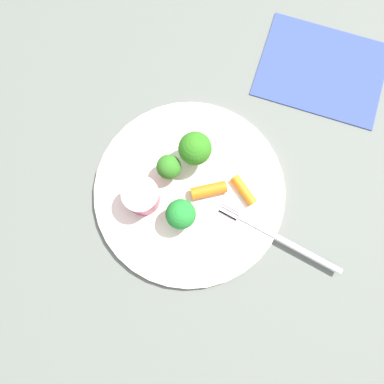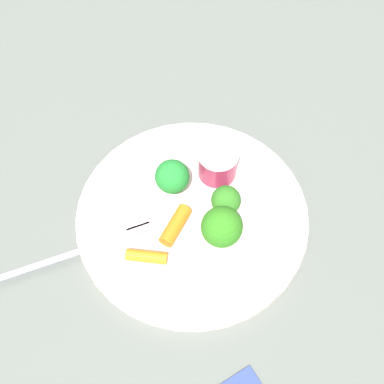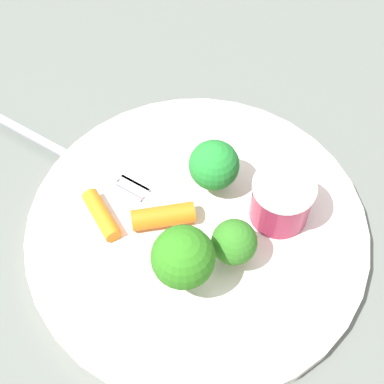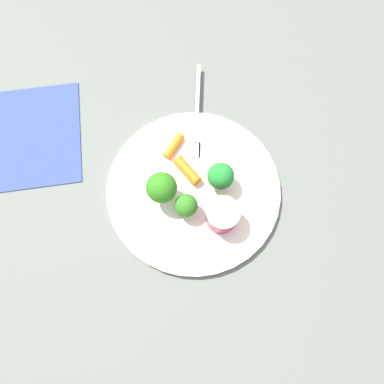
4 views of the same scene
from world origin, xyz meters
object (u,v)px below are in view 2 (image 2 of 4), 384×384
(carrot_stick_0, at_px, (147,256))
(fork, at_px, (76,253))
(carrot_stick_1, at_px, (175,225))
(sauce_cup, at_px, (218,163))
(plate, at_px, (192,217))
(broccoli_floret_2, at_px, (226,200))
(broccoli_floret_0, at_px, (222,227))
(broccoli_floret_1, at_px, (172,177))

(carrot_stick_0, distance_m, fork, 0.08)
(carrot_stick_1, bearing_deg, sauce_cup, -137.73)
(plate, xyz_separation_m, carrot_stick_0, (0.06, 0.04, 0.01))
(sauce_cup, bearing_deg, broccoli_floret_2, 83.27)
(plate, bearing_deg, carrot_stick_1, 29.69)
(sauce_cup, distance_m, broccoli_floret_2, 0.05)
(carrot_stick_0, relative_size, carrot_stick_1, 0.92)
(broccoli_floret_0, height_order, fork, broccoli_floret_0)
(carrot_stick_0, bearing_deg, carrot_stick_1, -144.74)
(plate, distance_m, broccoli_floret_0, 0.07)
(sauce_cup, relative_size, broccoli_floret_1, 1.00)
(broccoli_floret_1, relative_size, carrot_stick_1, 0.98)
(plate, distance_m, sauce_cup, 0.07)
(sauce_cup, bearing_deg, carrot_stick_0, 39.84)
(plate, height_order, broccoli_floret_1, broccoli_floret_1)
(broccoli_floret_2, height_order, carrot_stick_1, broccoli_floret_2)
(carrot_stick_0, relative_size, fork, 0.25)
(broccoli_floret_1, bearing_deg, carrot_stick_1, 79.17)
(sauce_cup, bearing_deg, broccoli_floret_0, 75.70)
(broccoli_floret_0, bearing_deg, carrot_stick_0, -1.40)
(broccoli_floret_0, relative_size, broccoli_floret_2, 1.47)
(carrot_stick_1, bearing_deg, broccoli_floret_1, -100.83)
(plate, distance_m, carrot_stick_0, 0.08)
(plate, distance_m, fork, 0.14)
(fork, bearing_deg, carrot_stick_1, -179.54)
(sauce_cup, distance_m, broccoli_floret_1, 0.06)
(broccoli_floret_1, distance_m, carrot_stick_0, 0.10)
(plate, height_order, sauce_cup, sauce_cup)
(fork, bearing_deg, sauce_cup, -161.04)
(broccoli_floret_0, bearing_deg, fork, -10.46)
(broccoli_floret_2, relative_size, carrot_stick_1, 0.85)
(broccoli_floret_0, xyz_separation_m, carrot_stick_0, (0.08, -0.00, -0.03))
(plate, bearing_deg, sauce_cup, -132.62)
(broccoli_floret_0, height_order, broccoli_floret_2, broccoli_floret_0)
(broccoli_floret_0, xyz_separation_m, fork, (0.16, -0.03, -0.04))
(broccoli_floret_2, distance_m, carrot_stick_0, 0.11)
(carrot_stick_1, height_order, fork, carrot_stick_1)
(plate, xyz_separation_m, fork, (0.14, 0.01, 0.01))
(plate, xyz_separation_m, carrot_stick_1, (0.02, 0.01, 0.01))
(sauce_cup, height_order, carrot_stick_0, sauce_cup)
(broccoli_floret_0, distance_m, broccoli_floret_2, 0.04)
(plate, distance_m, broccoli_floret_2, 0.05)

